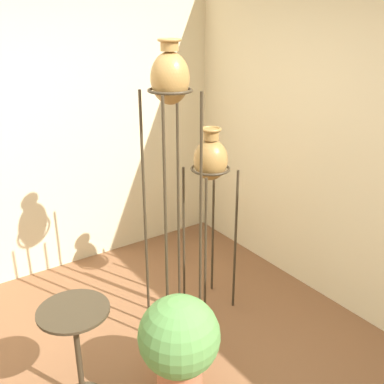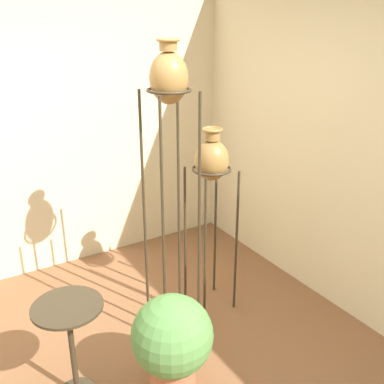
{
  "view_description": "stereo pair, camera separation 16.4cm",
  "coord_description": "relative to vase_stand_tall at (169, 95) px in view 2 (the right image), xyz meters",
  "views": [
    {
      "loc": [
        -0.82,
        -1.86,
        2.28
      ],
      "look_at": [
        0.92,
        0.66,
        1.08
      ],
      "focal_mm": 42.0,
      "sensor_mm": 36.0,
      "label": 1
    },
    {
      "loc": [
        -0.68,
        -1.95,
        2.28
      ],
      "look_at": [
        0.92,
        0.66,
        1.08
      ],
      "focal_mm": 42.0,
      "sensor_mm": 36.0,
      "label": 2
    }
  ],
  "objects": [
    {
      "name": "wall_back",
      "position": [
        -0.71,
        1.44,
        -0.46
      ],
      "size": [
        8.03,
        0.06,
        2.7
      ],
      "color": "beige",
      "rests_on": "ground_plane"
    },
    {
      "name": "wall_right",
      "position": [
        1.33,
        -0.61,
        -0.46
      ],
      "size": [
        0.06,
        8.03,
        2.7
      ],
      "color": "beige",
      "rests_on": "ground_plane"
    },
    {
      "name": "vase_stand_tall",
      "position": [
        0.0,
        0.0,
        0.0
      ],
      "size": [
        0.31,
        0.31,
        2.15
      ],
      "color": "#382D1E",
      "rests_on": "ground_plane"
    },
    {
      "name": "vase_stand_medium",
      "position": [
        0.4,
        0.09,
        -0.57
      ],
      "size": [
        0.32,
        0.32,
        1.52
      ],
      "color": "#382D1E",
      "rests_on": "ground_plane"
    },
    {
      "name": "side_table",
      "position": [
        -0.87,
        -0.28,
        -1.31
      ],
      "size": [
        0.43,
        0.43,
        0.68
      ],
      "color": "#382D1E",
      "rests_on": "ground_plane"
    },
    {
      "name": "potted_plant",
      "position": [
        -0.32,
        -0.57,
        -1.41
      ],
      "size": [
        0.52,
        0.52,
        0.69
      ],
      "color": "#B26647",
      "rests_on": "ground_plane"
    }
  ]
}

